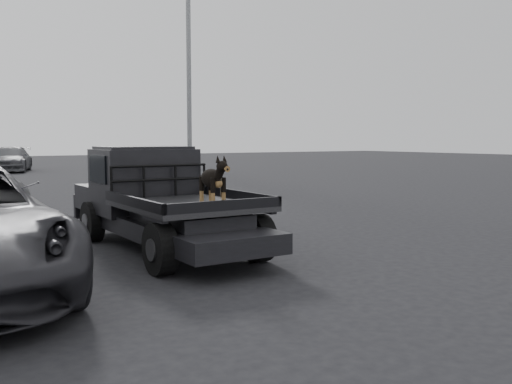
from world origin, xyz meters
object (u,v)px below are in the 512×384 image
flatbed_ute (165,224)px  floodlight_mid (188,38)px  dog (212,182)px  floodlight_far (190,42)px  distant_car_b (11,159)px

flatbed_ute → floodlight_mid: 25.15m
flatbed_ute → dog: size_ratio=7.30×
dog → floodlight_far: 30.78m
dog → floodlight_mid: 26.29m
flatbed_ute → floodlight_mid: bearing=62.9°
dog → floodlight_mid: bearing=64.7°
floodlight_far → distant_car_b: bearing=172.2°
distant_car_b → floodlight_far: size_ratio=0.33×
distant_car_b → floodlight_mid: (8.95, -5.50, 7.02)m
distant_car_b → flatbed_ute: bearing=-76.9°
flatbed_ute → dog: 1.81m
dog → flatbed_ute: bearing=92.6°
dog → distant_car_b: bearing=86.1°
dog → distant_car_b: 28.61m
floodlight_far → flatbed_ute: bearing=-117.2°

